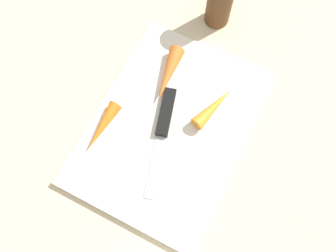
# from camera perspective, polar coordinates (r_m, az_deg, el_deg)

# --- Properties ---
(ground_plane) EXTENTS (1.40, 1.40, 0.00)m
(ground_plane) POSITION_cam_1_polar(r_m,az_deg,el_deg) (0.64, 0.00, -0.35)
(ground_plane) COLOR #C6B793
(cutting_board) EXTENTS (0.36, 0.26, 0.01)m
(cutting_board) POSITION_cam_1_polar(r_m,az_deg,el_deg) (0.63, 0.00, -0.18)
(cutting_board) COLOR silver
(cutting_board) RESTS_ON ground_plane
(knife) EXTENTS (0.20, 0.07, 0.01)m
(knife) POSITION_cam_1_polar(r_m,az_deg,el_deg) (0.63, -0.54, 1.13)
(knife) COLOR #B7B7BC
(knife) RESTS_ON cutting_board
(carrot_longest) EXTENTS (0.11, 0.04, 0.03)m
(carrot_longest) POSITION_cam_1_polar(r_m,az_deg,el_deg) (0.65, 0.03, 8.36)
(carrot_longest) COLOR orange
(carrot_longest) RESTS_ON cutting_board
(carrot_medium) EXTENTS (0.10, 0.05, 0.03)m
(carrot_medium) POSITION_cam_1_polar(r_m,az_deg,el_deg) (0.63, 7.45, 3.14)
(carrot_medium) COLOR orange
(carrot_medium) RESTS_ON cutting_board
(carrot_shortest) EXTENTS (0.09, 0.03, 0.02)m
(carrot_shortest) POSITION_cam_1_polar(r_m,az_deg,el_deg) (0.63, -10.58, -0.11)
(carrot_shortest) COLOR orange
(carrot_shortest) RESTS_ON cutting_board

